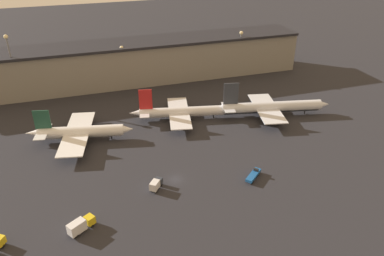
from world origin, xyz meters
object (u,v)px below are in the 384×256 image
(service_vehicle_1, at_px, (253,175))
(service_vehicle_2, at_px, (156,184))
(service_vehicle_3, at_px, (80,225))
(airplane_0, at_px, (80,132))
(airplane_1, at_px, (182,112))
(airplane_2, at_px, (270,107))

(service_vehicle_1, distance_m, service_vehicle_2, 30.15)
(service_vehicle_2, distance_m, service_vehicle_3, 24.81)
(airplane_0, bearing_deg, service_vehicle_1, -26.79)
(airplane_1, height_order, service_vehicle_1, airplane_1)
(airplane_2, bearing_deg, service_vehicle_2, -137.29)
(airplane_2, distance_m, service_vehicle_2, 64.29)
(airplane_0, relative_size, airplane_2, 0.78)
(airplane_1, distance_m, service_vehicle_3, 66.85)
(airplane_1, xyz_separation_m, service_vehicle_1, (9.76, -44.64, -2.14))
(airplane_0, bearing_deg, service_vehicle_3, -81.19)
(airplane_2, height_order, service_vehicle_3, airplane_2)
(airplane_0, relative_size, service_vehicle_2, 7.05)
(airplane_1, distance_m, airplane_2, 35.98)
(airplane_2, bearing_deg, service_vehicle_3, -138.44)
(airplane_0, relative_size, service_vehicle_1, 5.36)
(service_vehicle_1, bearing_deg, airplane_0, 100.26)
(airplane_0, height_order, service_vehicle_2, airplane_0)
(airplane_0, distance_m, service_vehicle_3, 46.95)
(service_vehicle_2, bearing_deg, airplane_2, -20.95)
(service_vehicle_2, bearing_deg, service_vehicle_1, -59.28)
(airplane_1, bearing_deg, service_vehicle_3, -117.27)
(airplane_1, xyz_separation_m, service_vehicle_3, (-42.30, -51.75, -1.27))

